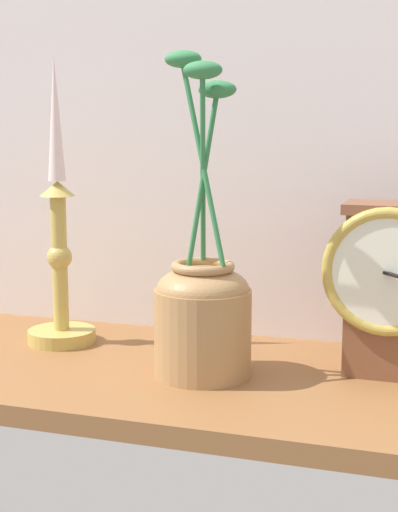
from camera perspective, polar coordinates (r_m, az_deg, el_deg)
name	(u,v)px	position (r cm, az deg, el deg)	size (l,w,h in cm)	color
ground_plane	(144,373)	(97.94, -4.04, -8.59)	(100.00, 36.00, 2.40)	brown
back_wall	(191,102)	(110.52, -0.55, 11.22)	(120.00, 2.00, 65.00)	silver
mantel_clock	(389,285)	(93.33, 13.75, -2.08)	(14.86, 10.34, 20.42)	brown
candlestick_tall_left	(59,250)	(105.83, -10.22, 0.42)	(9.18, 9.18, 38.61)	tan
brass_vase_jar	(203,308)	(91.19, 0.27, -3.81)	(11.49, 11.49, 37.76)	#A97E4F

